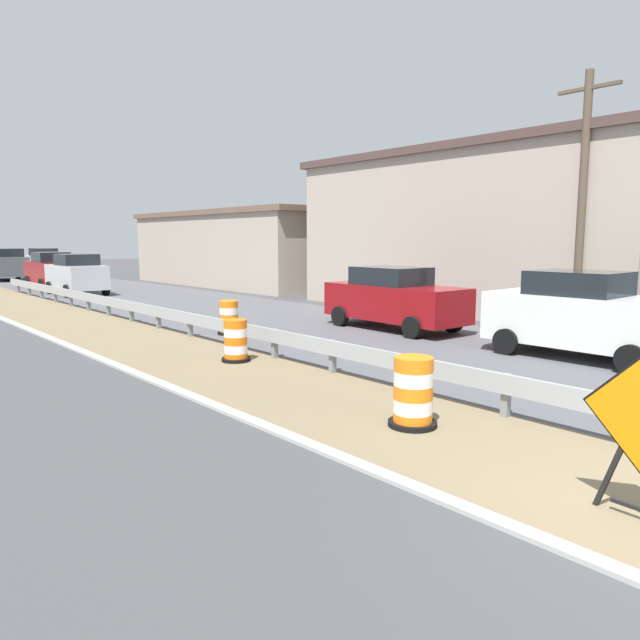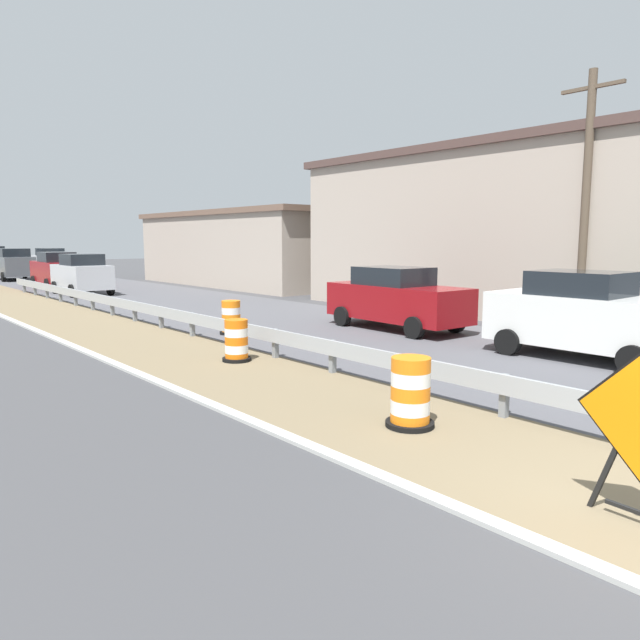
% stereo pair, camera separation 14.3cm
% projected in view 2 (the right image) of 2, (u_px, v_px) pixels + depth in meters
% --- Properties ---
extents(curb_near_edge, '(0.20, 120.00, 0.11)m').
position_uv_depth(curb_near_edge, '(624.00, 581.00, 4.84)').
color(curb_near_edge, '#ADADA8').
rests_on(curb_near_edge, ground).
extents(guardrail_median, '(0.18, 59.49, 0.71)m').
position_uv_depth(guardrail_median, '(502.00, 386.00, 9.20)').
color(guardrail_median, '#999EA3').
rests_on(guardrail_median, ground).
extents(traffic_barrel_nearest, '(0.74, 0.74, 1.06)m').
position_uv_depth(traffic_barrel_nearest, '(410.00, 395.00, 8.79)').
color(traffic_barrel_nearest, orange).
rests_on(traffic_barrel_nearest, ground).
extents(traffic_barrel_close, '(0.67, 0.67, 0.97)m').
position_uv_depth(traffic_barrel_close, '(236.00, 342.00, 13.54)').
color(traffic_barrel_close, orange).
rests_on(traffic_barrel_close, ground).
extents(traffic_barrel_mid, '(0.69, 0.69, 1.00)m').
position_uv_depth(traffic_barrel_mid, '(231.00, 319.00, 17.40)').
color(traffic_barrel_mid, orange).
rests_on(traffic_barrel_mid, ground).
extents(car_lead_near_lane, '(2.17, 4.76, 2.06)m').
position_uv_depth(car_lead_near_lane, '(57.00, 270.00, 34.12)').
color(car_lead_near_lane, maroon).
rests_on(car_lead_near_lane, ground).
extents(car_trailing_near_lane, '(2.11, 4.40, 2.06)m').
position_uv_depth(car_trailing_near_lane, '(585.00, 315.00, 13.73)').
color(car_trailing_near_lane, silver).
rests_on(car_trailing_near_lane, ground).
extents(car_mid_far_lane, '(2.17, 4.84, 1.94)m').
position_uv_depth(car_mid_far_lane, '(396.00, 298.00, 18.29)').
color(car_mid_far_lane, maroon).
rests_on(car_mid_far_lane, ground).
extents(car_trailing_far_lane, '(2.09, 4.09, 2.06)m').
position_uv_depth(car_trailing_far_lane, '(82.00, 274.00, 29.81)').
color(car_trailing_far_lane, silver).
rests_on(car_trailing_far_lane, ground).
extents(car_distant_a, '(2.02, 4.72, 2.09)m').
position_uv_depth(car_distant_a, '(51.00, 262.00, 45.71)').
color(car_distant_a, silver).
rests_on(car_distant_a, ground).
extents(car_distant_b, '(2.24, 4.49, 2.17)m').
position_uv_depth(car_distant_b, '(14.00, 264.00, 40.31)').
color(car_distant_b, '#4C5156').
rests_on(car_distant_b, ground).
extents(roadside_shop_near, '(8.51, 14.95, 6.23)m').
position_uv_depth(roadside_shop_near, '(499.00, 231.00, 23.99)').
color(roadside_shop_near, '#AD9E8E').
rests_on(roadside_shop_near, ground).
extents(roadside_shop_far, '(7.21, 16.60, 4.47)m').
position_uv_depth(roadside_shop_far, '(250.00, 248.00, 36.58)').
color(roadside_shop_far, '#AD9E8E').
rests_on(roadside_shop_far, ground).
extents(utility_pole_near, '(0.24, 1.80, 7.57)m').
position_uv_depth(utility_pole_near, '(586.00, 200.00, 16.99)').
color(utility_pole_near, brown).
rests_on(utility_pole_near, ground).
extents(bush_roadside, '(2.05, 2.05, 1.43)m').
position_uv_depth(bush_roadside, '(631.00, 324.00, 14.52)').
color(bush_roadside, '#1E4C23').
rests_on(bush_roadside, ground).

